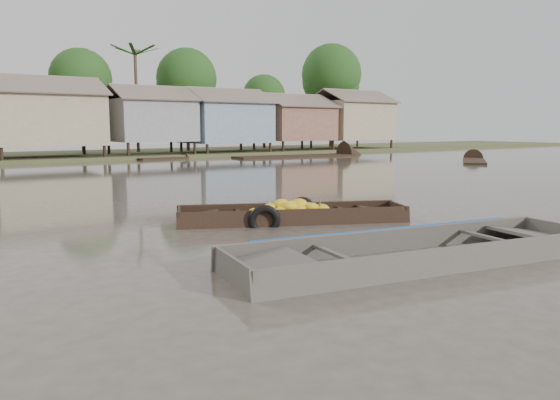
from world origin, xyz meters
TOP-DOWN VIEW (x-y plane):
  - ground at (0.00, 0.00)m, footprint 120.00×120.00m
  - riverbank at (3.03, 31.86)m, footprint 120.00×12.47m
  - banana_boat at (2.17, 2.42)m, footprint 5.36×3.38m
  - viewer_boat at (1.75, -1.87)m, footprint 6.84×2.88m
  - distant_boats at (8.00, 23.06)m, footprint 47.38×16.68m

SIDE VIEW (x-z plane):
  - distant_boats at x=8.00m, z-range -0.22..0.12m
  - ground at x=0.00m, z-range 0.00..0.00m
  - viewer_boat at x=1.75m, z-range -0.23..0.31m
  - banana_boat at x=2.17m, z-range -0.23..0.52m
  - riverbank at x=3.03m, z-range -2.04..8.18m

